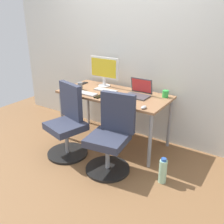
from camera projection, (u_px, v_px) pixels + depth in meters
ground_plane at (114, 141)px, 3.77m from camera, size 5.28×5.28×0.00m
back_wall at (131, 48)px, 3.62m from camera, size 4.40×0.04×2.60m
desk at (114, 98)px, 3.52m from camera, size 1.53×0.72×0.75m
office_chair_left at (68, 124)px, 3.34m from camera, size 0.54×0.54×0.94m
office_chair_right at (111, 137)px, 2.99m from camera, size 0.54×0.54×0.94m
water_bottle_on_floor at (163, 171)px, 2.84m from camera, size 0.09×0.09×0.31m
desktop_monitor at (104, 70)px, 3.73m from camera, size 0.48×0.18×0.43m
open_laptop at (139, 92)px, 3.37m from camera, size 0.31×0.27×0.23m
keyboard_by_monitor at (85, 93)px, 3.47m from camera, size 0.34×0.12×0.02m
keyboard_by_laptop at (106, 90)px, 3.59m from camera, size 0.34×0.12×0.02m
mouse_by_monitor at (119, 95)px, 3.38m from camera, size 0.06×0.10×0.03m
mouse_by_laptop at (144, 107)px, 2.96m from camera, size 0.06×0.10×0.03m
coffee_mug at (165, 94)px, 3.32m from camera, size 0.08×0.08×0.09m
pen_cup at (80, 86)px, 3.63m from camera, size 0.07×0.07×0.10m
phone_near_laptop at (99, 97)px, 3.34m from camera, size 0.07×0.14×0.01m
phone_near_monitor at (84, 83)px, 3.94m from camera, size 0.07×0.14×0.01m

